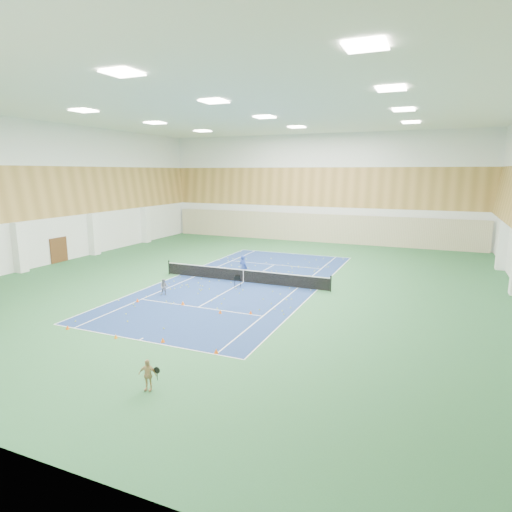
{
  "coord_description": "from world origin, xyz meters",
  "views": [
    {
      "loc": [
        12.58,
        -27.32,
        7.86
      ],
      "look_at": [
        0.97,
        0.05,
        2.0
      ],
      "focal_mm": 30.0,
      "sensor_mm": 36.0,
      "label": 1
    }
  ],
  "objects_px": {
    "tennis_net": "(243,275)",
    "child_apron": "(148,375)",
    "coach": "(243,268)",
    "child_court": "(164,287)",
    "ball_cart": "(238,281)"
  },
  "relations": [
    {
      "from": "tennis_net",
      "to": "child_apron",
      "type": "relative_size",
      "value": 10.73
    },
    {
      "from": "coach",
      "to": "child_apron",
      "type": "height_order",
      "value": "coach"
    },
    {
      "from": "tennis_net",
      "to": "coach",
      "type": "xyz_separation_m",
      "value": [
        -0.29,
        0.6,
        0.39
      ]
    },
    {
      "from": "coach",
      "to": "child_court",
      "type": "height_order",
      "value": "coach"
    },
    {
      "from": "ball_cart",
      "to": "coach",
      "type": "bearing_deg",
      "value": 82.84
    },
    {
      "from": "child_court",
      "to": "ball_cart",
      "type": "bearing_deg",
      "value": 19.62
    },
    {
      "from": "coach",
      "to": "child_court",
      "type": "distance_m",
      "value": 6.41
    },
    {
      "from": "child_court",
      "to": "ball_cart",
      "type": "distance_m",
      "value": 5.08
    },
    {
      "from": "child_apron",
      "to": "ball_cart",
      "type": "relative_size",
      "value": 1.49
    },
    {
      "from": "ball_cart",
      "to": "tennis_net",
      "type": "bearing_deg",
      "value": 76.92
    },
    {
      "from": "ball_cart",
      "to": "child_court",
      "type": "bearing_deg",
      "value": -154.75
    },
    {
      "from": "tennis_net",
      "to": "child_apron",
      "type": "distance_m",
      "value": 15.92
    },
    {
      "from": "tennis_net",
      "to": "coach",
      "type": "height_order",
      "value": "coach"
    },
    {
      "from": "child_apron",
      "to": "coach",
      "type": "bearing_deg",
      "value": 88.89
    },
    {
      "from": "child_court",
      "to": "child_apron",
      "type": "bearing_deg",
      "value": -83.87
    }
  ]
}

